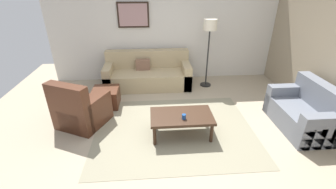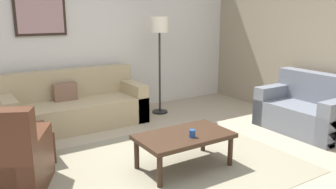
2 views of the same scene
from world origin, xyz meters
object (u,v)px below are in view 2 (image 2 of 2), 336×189
object	(u,v)px
framed_artwork	(40,16)
cup	(192,133)
couch_loveseat	(308,111)
armchair_leather	(1,167)
ottoman	(26,145)
lamp_standing	(159,35)
coffee_table	(184,138)
couch_main	(74,107)

from	to	relation	value
framed_artwork	cup	bearing A→B (deg)	-71.55
couch_loveseat	armchair_leather	world-z (taller)	armchair_leather
ottoman	lamp_standing	world-z (taller)	lamp_standing
coffee_table	cup	xyz separation A→B (m)	(0.02, -0.13, 0.10)
couch_loveseat	cup	xyz separation A→B (m)	(-2.35, -0.17, 0.15)
coffee_table	lamp_standing	distance (m)	2.50
lamp_standing	couch_loveseat	bearing A→B (deg)	-54.63
lamp_standing	couch_main	bearing A→B (deg)	173.73
coffee_table	cup	size ratio (longest dim) A/B	12.49
cup	lamp_standing	bearing A→B (deg)	67.71
ottoman	lamp_standing	distance (m)	2.87
lamp_standing	framed_artwork	xyz separation A→B (m)	(-1.83, 0.58, 0.32)
armchair_leather	coffee_table	bearing A→B (deg)	-13.14
couch_main	coffee_table	world-z (taller)	couch_main
couch_main	couch_loveseat	bearing A→B (deg)	-36.55
ottoman	framed_artwork	size ratio (longest dim) A/B	0.71
cup	lamp_standing	world-z (taller)	lamp_standing
couch_loveseat	ottoman	distance (m)	4.06
couch_loveseat	framed_artwork	distance (m)	4.43
coffee_table	framed_artwork	world-z (taller)	framed_artwork
couch_main	framed_artwork	world-z (taller)	framed_artwork
couch_main	armchair_leather	bearing A→B (deg)	-125.47
ottoman	lamp_standing	bearing A→B (deg)	19.95
cup	couch_main	bearing A→B (deg)	104.65
armchair_leather	framed_artwork	bearing A→B (deg)	66.27
couch_main	armchair_leather	size ratio (longest dim) A/B	2.04
cup	lamp_standing	xyz separation A→B (m)	(0.90, 2.20, 0.95)
couch_loveseat	coffee_table	size ratio (longest dim) A/B	1.21
armchair_leather	ottoman	world-z (taller)	armchair_leather
couch_main	framed_artwork	size ratio (longest dim) A/B	2.76
armchair_leather	coffee_table	distance (m)	1.94
armchair_leather	ottoman	size ratio (longest dim) A/B	1.91
armchair_leather	framed_artwork	xyz separation A→B (m)	(0.98, 2.22, 1.43)
couch_loveseat	lamp_standing	world-z (taller)	lamp_standing
couch_main	couch_loveseat	distance (m)	3.69
framed_artwork	couch_main	bearing A→B (deg)	-53.31
couch_main	armchair_leather	xyz separation A→B (m)	(-1.29, -1.80, 0.01)
ottoman	armchair_leather	bearing A→B (deg)	-115.57
cup	armchair_leather	bearing A→B (deg)	163.41
couch_main	couch_loveseat	xyz separation A→B (m)	(2.97, -2.20, 0.00)
couch_main	armchair_leather	distance (m)	2.22
couch_main	ottoman	distance (m)	1.41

